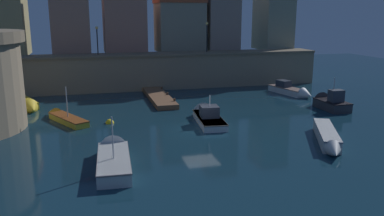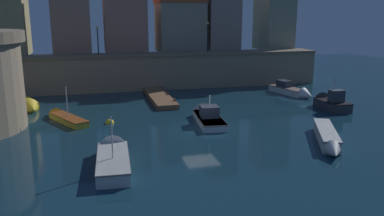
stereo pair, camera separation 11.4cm
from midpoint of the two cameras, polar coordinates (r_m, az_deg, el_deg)
name	(u,v)px [view 1 (the left image)]	position (r m, az deg, el deg)	size (l,w,h in m)	color
ground_plane	(201,129)	(29.50, 1.21, -3.11)	(96.26, 96.26, 0.00)	#112D3D
quay_wall	(158,71)	(45.98, -4.95, 5.41)	(38.36, 3.60, 4.05)	gray
old_town_backdrop	(147,21)	(49.52, -6.60, 12.44)	(37.88, 5.95, 9.04)	#998C5F
pier_dock	(159,97)	(39.88, -4.87, 1.55)	(1.99, 9.51, 0.70)	brown
quay_lamp_0	(97,36)	(44.92, -13.63, 10.14)	(0.32, 0.32, 3.07)	black
quay_lamp_1	(207,32)	(46.95, 2.10, 10.91)	(0.32, 0.32, 3.47)	black
moored_boat_0	(63,117)	(33.59, -18.26, -1.25)	(3.82, 5.93, 3.17)	gold
moored_boat_1	(206,115)	(32.10, 1.99, -1.03)	(2.42, 6.71, 2.90)	white
moored_boat_2	(328,138)	(27.58, 18.95, -4.09)	(4.03, 6.83, 1.06)	silver
moored_boat_4	(292,91)	(43.35, 14.22, 2.43)	(2.79, 6.10, 1.71)	white
moored_boat_5	(25,105)	(39.01, -23.04, 0.44)	(3.93, 6.34, 2.35)	gold
moored_boat_6	(328,102)	(38.12, 19.02, 0.80)	(1.86, 4.34, 3.37)	#333338
moored_boat_7	(114,156)	(23.46, -11.41, -6.78)	(2.08, 6.68, 3.52)	silver
mooring_buoy_0	(110,123)	(31.83, -11.89, -2.16)	(0.67, 0.67, 0.67)	yellow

